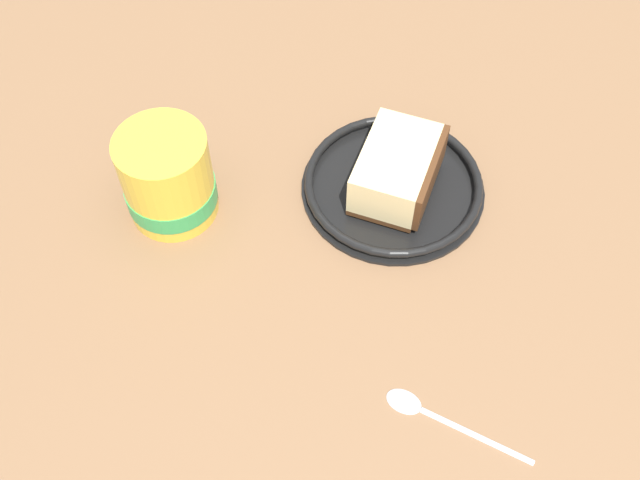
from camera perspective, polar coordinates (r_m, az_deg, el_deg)
The scene contains 5 objects.
ground_plane at distance 71.36cm, azimuth 3.58°, elevation -0.25°, with size 117.82×117.82×2.33cm, color brown.
small_plate at distance 73.26cm, azimuth 5.55°, elevation 4.18°, with size 17.78×17.78×1.55cm.
cake_slice at distance 71.40cm, azimuth 5.91°, elevation 5.30°, with size 10.18×7.49×4.81cm.
tea_mug at distance 70.31cm, azimuth -11.48°, elevation 4.64°, with size 8.99×9.76×9.23cm.
teaspoon at distance 62.41cm, azimuth 8.16°, elevation -12.70°, with size 3.53×12.51×0.80cm.
Camera 1 is at (39.38, 7.19, 57.90)cm, focal length 42.31 mm.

